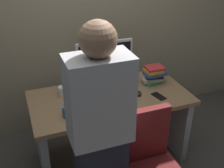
# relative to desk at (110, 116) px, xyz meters

# --- Properties ---
(ground_plane) EXTENTS (9.00, 9.00, 0.00)m
(ground_plane) POSITION_rel_desk_xyz_m (0.00, 0.00, -0.50)
(ground_plane) COLOR #4C4742
(desk) EXTENTS (1.46, 0.75, 0.72)m
(desk) POSITION_rel_desk_xyz_m (0.00, 0.00, 0.00)
(desk) COLOR #93704C
(desk) RESTS_ON ground
(person_at_desk) EXTENTS (0.40, 0.24, 1.64)m
(person_at_desk) POSITION_rel_desk_xyz_m (-0.32, -0.69, 0.34)
(person_at_desk) COLOR #262838
(person_at_desk) RESTS_ON ground
(monitor) EXTENTS (0.54, 0.15, 0.46)m
(monitor) POSITION_rel_desk_xyz_m (0.02, 0.21, 0.48)
(monitor) COLOR silver
(monitor) RESTS_ON desk
(keyboard) EXTENTS (0.43, 0.15, 0.02)m
(keyboard) POSITION_rel_desk_xyz_m (-0.07, -0.08, 0.23)
(keyboard) COLOR white
(keyboard) RESTS_ON desk
(mouse) EXTENTS (0.06, 0.10, 0.03)m
(mouse) POSITION_rel_desk_xyz_m (0.25, -0.06, 0.24)
(mouse) COLOR black
(mouse) RESTS_ON desk
(cup_near_keyboard) EXTENTS (0.08, 0.08, 0.10)m
(cup_near_keyboard) POSITION_rel_desk_xyz_m (-0.44, -0.19, 0.27)
(cup_near_keyboard) COLOR #3372B2
(cup_near_keyboard) RESTS_ON desk
(cup_by_monitor) EXTENTS (0.07, 0.07, 0.09)m
(cup_by_monitor) POSITION_rel_desk_xyz_m (-0.41, 0.16, 0.26)
(cup_by_monitor) COLOR silver
(cup_by_monitor) RESTS_ON desk
(book_stack) EXTENTS (0.23, 0.18, 0.17)m
(book_stack) POSITION_rel_desk_xyz_m (0.50, 0.10, 0.31)
(book_stack) COLOR #338C59
(book_stack) RESTS_ON desk
(cell_phone) EXTENTS (0.10, 0.16, 0.01)m
(cell_phone) POSITION_rel_desk_xyz_m (0.41, -0.17, 0.22)
(cell_phone) COLOR black
(cell_phone) RESTS_ON desk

